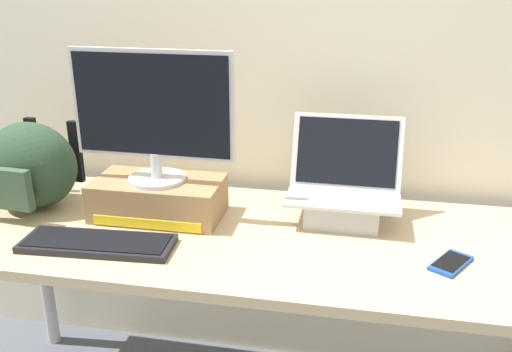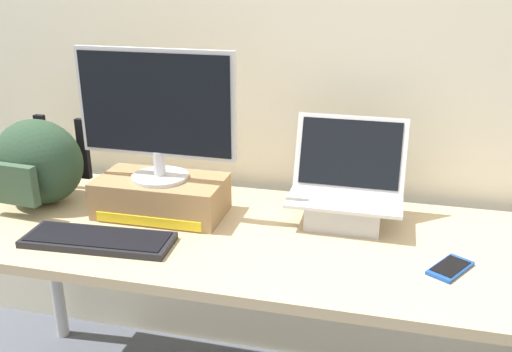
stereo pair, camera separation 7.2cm
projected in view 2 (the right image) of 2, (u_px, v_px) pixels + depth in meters
back_wall at (288, 23)px, 1.81m from camera, size 7.00×0.10×2.60m
desk at (256, 253)px, 1.63m from camera, size 1.97×0.68×0.73m
toner_box_yellow at (161, 196)px, 1.72m from camera, size 0.40×0.22×0.12m
desktop_monitor at (156, 112)px, 1.62m from camera, size 0.50×0.18×0.40m
open_laptop at (345, 200)px, 1.67m from camera, size 0.34×0.24×0.31m
external_keyboard at (98, 240)px, 1.54m from camera, size 0.44×0.17×0.02m
messenger_backpack at (38, 162)px, 1.78m from camera, size 0.32×0.30×0.28m
cell_phone at (450, 268)px, 1.41m from camera, size 0.13×0.15×0.01m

